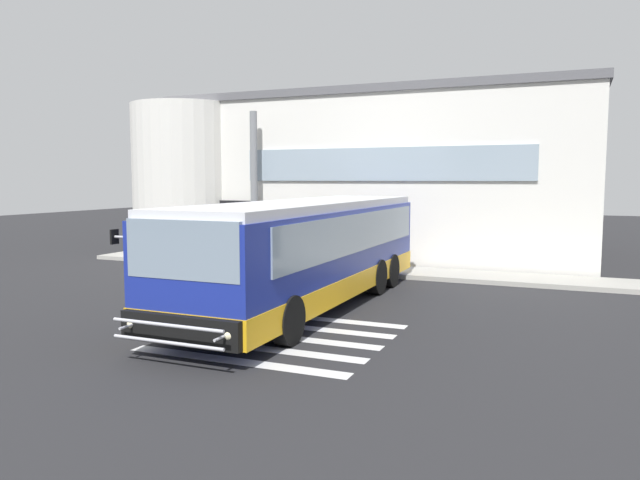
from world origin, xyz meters
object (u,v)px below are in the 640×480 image
(bus_main_foreground, at_px, (308,255))
(safety_bollard_yellow, at_px, (291,260))
(entry_support_column, at_px, (254,186))
(passenger_at_curb_edge, at_px, (324,239))
(passenger_near_column, at_px, (264,238))
(passenger_by_doorway, at_px, (296,237))

(bus_main_foreground, xyz_separation_m, safety_bollard_yellow, (-2.76, 4.76, -0.88))
(entry_support_column, height_order, passenger_at_curb_edge, entry_support_column)
(bus_main_foreground, xyz_separation_m, passenger_near_column, (-4.39, 5.86, -0.25))
(passenger_near_column, xyz_separation_m, safety_bollard_yellow, (1.63, -1.10, -0.63))
(passenger_at_curb_edge, bearing_deg, safety_bollard_yellow, -114.04)
(passenger_near_column, height_order, safety_bollard_yellow, passenger_near_column)
(passenger_at_curb_edge, bearing_deg, passenger_near_column, -170.89)
(entry_support_column, bearing_deg, passenger_at_curb_edge, -6.25)
(entry_support_column, height_order, safety_bollard_yellow, entry_support_column)
(passenger_near_column, bearing_deg, passenger_at_curb_edge, 9.11)
(passenger_by_doorway, bearing_deg, entry_support_column, 172.95)
(entry_support_column, xyz_separation_m, passenger_near_column, (0.80, -0.70, -1.92))
(bus_main_foreground, xyz_separation_m, passenger_at_curb_edge, (-2.10, 6.23, -0.25))
(passenger_near_column, relative_size, passenger_at_curb_edge, 1.00)
(entry_support_column, height_order, passenger_by_doorway, entry_support_column)
(entry_support_column, relative_size, passenger_at_curb_edge, 3.40)
(passenger_at_curb_edge, bearing_deg, entry_support_column, 173.75)
(passenger_at_curb_edge, relative_size, safety_bollard_yellow, 1.86)
(bus_main_foreground, distance_m, safety_bollard_yellow, 5.57)
(entry_support_column, distance_m, safety_bollard_yellow, 3.96)
(entry_support_column, bearing_deg, bus_main_foreground, -51.66)
(passenger_by_doorway, bearing_deg, passenger_at_curb_edge, -5.00)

